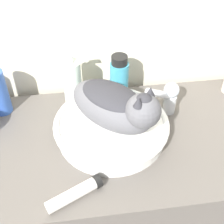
# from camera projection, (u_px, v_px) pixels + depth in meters

# --- Properties ---
(vanity_counter) EXTENTS (1.13, 0.53, 0.80)m
(vanity_counter) POSITION_uv_depth(u_px,v_px,m) (108.00, 207.00, 1.27)
(vanity_counter) COLOR #56514C
(vanity_counter) RESTS_ON ground_plane
(sink_basin) EXTENTS (0.37, 0.37, 0.06)m
(sink_basin) POSITION_uv_depth(u_px,v_px,m) (111.00, 127.00, 1.00)
(sink_basin) COLOR white
(sink_basin) RESTS_ON vanity_counter
(cat) EXTENTS (0.30, 0.36, 0.17)m
(cat) POSITION_uv_depth(u_px,v_px,m) (116.00, 104.00, 0.92)
(cat) COLOR #56565B
(cat) RESTS_ON sink_basin
(faucet) EXTENTS (0.13, 0.08, 0.14)m
(faucet) POSITION_uv_depth(u_px,v_px,m) (168.00, 96.00, 1.05)
(faucet) COLOR silver
(faucet) RESTS_ON vanity_counter
(soap_pump_bottle) EXTENTS (0.06, 0.06, 0.22)m
(soap_pump_bottle) POSITION_uv_depth(u_px,v_px,m) (73.00, 84.00, 1.07)
(soap_pump_bottle) COLOR silver
(soap_pump_bottle) RESTS_ON vanity_counter
(mouthwash_bottle) EXTENTS (0.06, 0.06, 0.19)m
(mouthwash_bottle) POSITION_uv_depth(u_px,v_px,m) (119.00, 80.00, 1.09)
(mouthwash_bottle) COLOR teal
(mouthwash_bottle) RESTS_ON vanity_counter
(cream_tube) EXTENTS (0.16, 0.10, 0.04)m
(cream_tube) POSITION_uv_depth(u_px,v_px,m) (75.00, 193.00, 0.83)
(cream_tube) COLOR silver
(cream_tube) RESTS_ON vanity_counter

